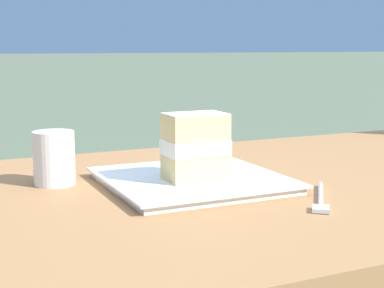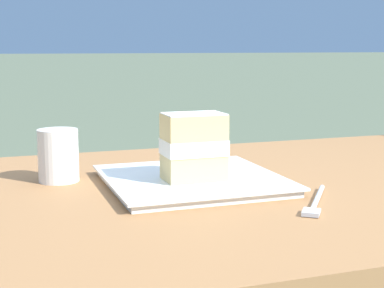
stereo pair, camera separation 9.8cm
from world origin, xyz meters
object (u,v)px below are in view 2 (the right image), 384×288
object	(u,v)px
patio_table	(220,246)
dessert_fork	(316,202)
dessert_plate	(192,180)
cake_slice	(193,146)
coffee_cup	(58,155)

from	to	relation	value
patio_table	dessert_fork	xyz separation A→B (m)	(-0.09, 0.15, 0.11)
dessert_plate	dessert_fork	world-z (taller)	dessert_plate
cake_slice	coffee_cup	xyz separation A→B (m)	(0.20, -0.12, -0.02)
coffee_cup	dessert_fork	bearing A→B (deg)	140.76
patio_table	dessert_fork	world-z (taller)	dessert_fork
coffee_cup	patio_table	bearing A→B (deg)	152.91
cake_slice	dessert_fork	xyz separation A→B (m)	(-0.14, 0.16, -0.07)
dessert_plate	cake_slice	bearing A→B (deg)	73.47
dessert_plate	dessert_fork	size ratio (longest dim) A/B	1.99
cake_slice	dessert_fork	bearing A→B (deg)	131.60
dessert_fork	patio_table	bearing A→B (deg)	-58.78
dessert_plate	coffee_cup	world-z (taller)	coffee_cup
dessert_fork	dessert_plate	bearing A→B (deg)	-52.85
patio_table	cake_slice	world-z (taller)	cake_slice
cake_slice	dessert_plate	bearing A→B (deg)	-106.53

